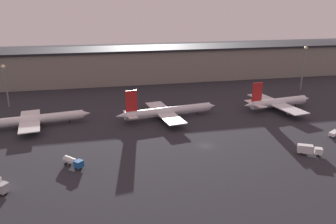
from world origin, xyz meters
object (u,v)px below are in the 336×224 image
object	(u,v)px
airplane_0	(33,120)
service_vehicle_3	(335,132)
service_vehicle_1	(73,162)
airplane_2	(277,102)
service_vehicle_0	(309,150)
airplane_1	(167,111)

from	to	relation	value
airplane_0	service_vehicle_3	bearing A→B (deg)	-25.04
service_vehicle_1	service_vehicle_3	world-z (taller)	service_vehicle_3
airplane_0	airplane_2	size ratio (longest dim) A/B	1.21
airplane_2	service_vehicle_0	size ratio (longest dim) A/B	4.76
airplane_0	service_vehicle_0	size ratio (longest dim) A/B	5.75
airplane_2	service_vehicle_1	size ratio (longest dim) A/B	5.41
airplane_0	service_vehicle_1	size ratio (longest dim) A/B	6.55
airplane_0	service_vehicle_3	world-z (taller)	airplane_0
airplane_1	airplane_2	distance (m)	51.23
airplane_0	airplane_1	distance (m)	52.82
airplane_0	airplane_1	size ratio (longest dim) A/B	0.98
service_vehicle_0	service_vehicle_1	world-z (taller)	service_vehicle_0
airplane_0	airplane_2	xyz separation A→B (m)	(104.02, 0.43, 0.23)
airplane_0	service_vehicle_1	bearing A→B (deg)	-73.99
airplane_0	airplane_2	world-z (taller)	airplane_2
airplane_2	airplane_0	bearing A→B (deg)	171.88
service_vehicle_0	service_vehicle_3	xyz separation A→B (m)	(19.25, 12.03, -0.55)
airplane_1	service_vehicle_1	distance (m)	50.95
airplane_2	service_vehicle_1	world-z (taller)	airplane_2
airplane_0	airplane_1	world-z (taller)	airplane_1
service_vehicle_1	service_vehicle_3	distance (m)	91.85
airplane_1	service_vehicle_3	size ratio (longest dim) A/B	6.01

